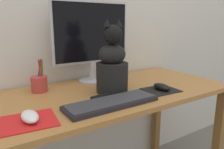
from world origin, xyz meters
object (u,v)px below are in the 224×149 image
Objects in this scene: pen_cup at (39,84)px; keyboard at (112,103)px; computer_mouse_left at (30,116)px; monitor at (92,37)px; computer_mouse_right at (162,87)px; cat at (112,66)px.

keyboard is at bearing -59.88° from pen_cup.
computer_mouse_left is 0.65× the size of pen_cup.
computer_mouse_left is (-0.46, -0.38, -0.25)m from monitor.
pen_cup is at bearing -174.02° from monitor.
computer_mouse_right is (0.34, 0.03, 0.01)m from keyboard.
pen_cup reaches higher than computer_mouse_right.
computer_mouse_left is at bearing -110.08° from pen_cup.
computer_mouse_left is 0.48m from cat.
cat reaches higher than computer_mouse_left.
cat is (0.10, 0.16, 0.13)m from keyboard.
keyboard is 2.49× the size of pen_cup.
keyboard is (-0.12, -0.41, -0.26)m from monitor.
monitor is 4.40× the size of computer_mouse_right.
pen_cup is at bearing 159.50° from cat.
pen_cup is at bearing 148.63° from computer_mouse_right.
computer_mouse_left is 0.37m from pen_cup.
pen_cup is (-0.33, -0.04, -0.23)m from monitor.
monitor is 2.83× the size of pen_cup.
pen_cup reaches higher than computer_mouse_left.
monitor is at bearing 120.44° from computer_mouse_right.
cat is (0.45, 0.14, 0.12)m from computer_mouse_left.
keyboard is 0.23m from cat.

